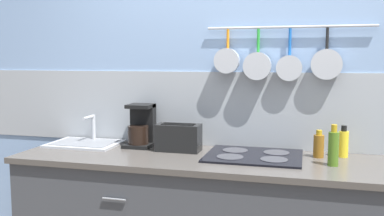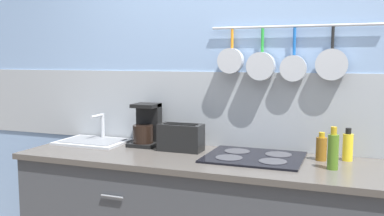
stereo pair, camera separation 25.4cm
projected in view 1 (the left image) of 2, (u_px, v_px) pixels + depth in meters
wall_back at (254, 94)px, 2.80m from camera, size 7.20×0.15×2.60m
countertop at (245, 162)px, 2.49m from camera, size 2.78×0.66×0.03m
sink_basin at (85, 142)px, 2.92m from camera, size 0.47×0.34×0.19m
coffee_maker at (141, 129)px, 2.87m from camera, size 0.18×0.21×0.28m
toaster at (178, 138)px, 2.71m from camera, size 0.29×0.14×0.18m
cooktop at (254, 156)px, 2.56m from camera, size 0.57×0.47×0.01m
bottle_hot_sauce at (319, 145)px, 2.54m from camera, size 0.06×0.06×0.16m
bottle_dish_soap at (333, 148)px, 2.33m from camera, size 0.06×0.06×0.23m
bottle_cooking_wine at (343, 143)px, 2.54m from camera, size 0.06×0.06×0.19m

